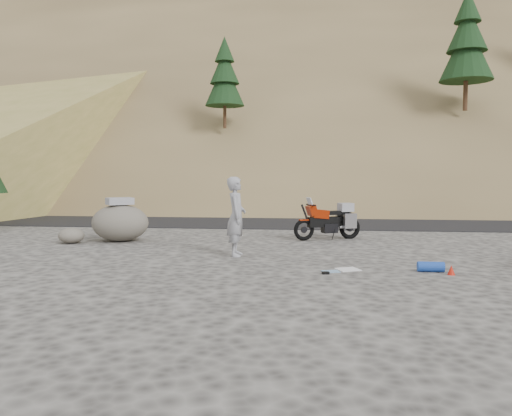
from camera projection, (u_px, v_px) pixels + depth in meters
The scene contains 12 objects.
ground at pixel (291, 257), 11.29m from camera, with size 140.00×140.00×0.00m, color #3D3B38.
road at pixel (301, 220), 20.21m from camera, with size 120.00×7.00×0.05m, color black.
hillside at pixel (309, 84), 51.03m from camera, with size 120.00×73.00×46.72m.
motorcycle at pixel (331, 221), 14.32m from camera, with size 1.95×1.10×1.24m.
man at pixel (236, 256), 11.52m from camera, with size 0.67×0.44×1.83m, color #999A9F.
boulder at pixel (120, 222), 13.97m from camera, with size 2.00×1.87×1.21m.
small_rock at pixel (71, 236), 13.57m from camera, with size 0.72×0.65×0.42m.
gear_white_cloth at pixel (348, 269), 9.86m from camera, with size 0.42×0.38×0.01m, color white.
gear_blue_mat at pixel (431, 267), 9.64m from camera, with size 0.20×0.20×0.50m, color #1C43A8.
gear_funnel at pixel (451, 270), 9.35m from camera, with size 0.14×0.14×0.18m, color red.
gear_glove_b at pixel (326, 273), 9.43m from camera, with size 0.13×0.10×0.04m, color black.
gear_blue_cloth at pixel (331, 271), 9.65m from camera, with size 0.33×0.24×0.01m, color #7C9FC0.
Camera 1 is at (0.49, -11.20, 1.90)m, focal length 35.00 mm.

